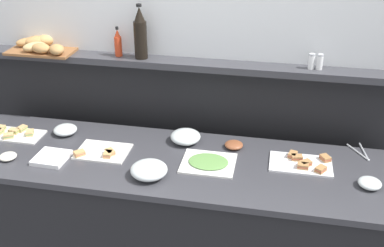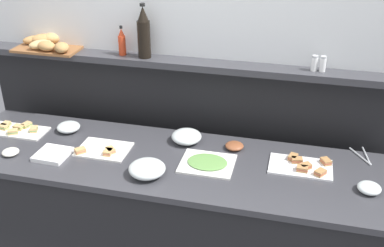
{
  "view_description": "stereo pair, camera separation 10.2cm",
  "coord_description": "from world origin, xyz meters",
  "px_view_note": "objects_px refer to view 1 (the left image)",
  "views": [
    {
      "loc": [
        0.53,
        -2.05,
        2.21
      ],
      "look_at": [
        0.11,
        0.1,
        1.07
      ],
      "focal_mm": 43.21,
      "sensor_mm": 36.0,
      "label": 1
    },
    {
      "loc": [
        0.63,
        -2.03,
        2.21
      ],
      "look_at": [
        0.11,
        0.1,
        1.07
      ],
      "focal_mm": 43.21,
      "sensor_mm": 36.0,
      "label": 2
    }
  ],
  "objects_px": {
    "sandwich_platter_side": "(303,163)",
    "bread_basket": "(41,46)",
    "glass_bowl_large": "(65,130)",
    "sandwich_platter_rear": "(102,152)",
    "sandwich_platter_front": "(13,133)",
    "pepper_shaker": "(320,62)",
    "glass_bowl_extra": "(149,170)",
    "serving_tongs": "(361,152)",
    "hot_sauce_bottle": "(118,43)",
    "glass_bowl_medium": "(186,137)",
    "condiment_bowl_cream": "(8,156)",
    "napkin_stack": "(51,158)",
    "glass_bowl_small": "(370,183)",
    "cold_cuts_platter": "(208,163)",
    "condiment_bowl_teal": "(234,145)",
    "salt_shaker": "(312,61)",
    "wine_bottle_dark": "(140,34)"
  },
  "relations": [
    {
      "from": "glass_bowl_medium",
      "to": "condiment_bowl_teal",
      "type": "distance_m",
      "value": 0.28
    },
    {
      "from": "glass_bowl_small",
      "to": "bread_basket",
      "type": "relative_size",
      "value": 0.28
    },
    {
      "from": "glass_bowl_large",
      "to": "bread_basket",
      "type": "height_order",
      "value": "bread_basket"
    },
    {
      "from": "sandwich_platter_rear",
      "to": "serving_tongs",
      "type": "distance_m",
      "value": 1.43
    },
    {
      "from": "glass_bowl_large",
      "to": "salt_shaker",
      "type": "relative_size",
      "value": 1.58
    },
    {
      "from": "condiment_bowl_cream",
      "to": "napkin_stack",
      "type": "relative_size",
      "value": 0.55
    },
    {
      "from": "glass_bowl_extra",
      "to": "condiment_bowl_teal",
      "type": "bearing_deg",
      "value": 43.39
    },
    {
      "from": "condiment_bowl_cream",
      "to": "condiment_bowl_teal",
      "type": "relative_size",
      "value": 0.9
    },
    {
      "from": "glass_bowl_large",
      "to": "sandwich_platter_rear",
      "type": "bearing_deg",
      "value": -30.05
    },
    {
      "from": "sandwich_platter_side",
      "to": "sandwich_platter_rear",
      "type": "xyz_separation_m",
      "value": [
        -1.08,
        -0.09,
        -0.0
      ]
    },
    {
      "from": "sandwich_platter_front",
      "to": "sandwich_platter_rear",
      "type": "bearing_deg",
      "value": -8.96
    },
    {
      "from": "condiment_bowl_cream",
      "to": "serving_tongs",
      "type": "bearing_deg",
      "value": 13.04
    },
    {
      "from": "glass_bowl_large",
      "to": "glass_bowl_medium",
      "type": "distance_m",
      "value": 0.72
    },
    {
      "from": "napkin_stack",
      "to": "glass_bowl_small",
      "type": "bearing_deg",
      "value": 2.31
    },
    {
      "from": "sandwich_platter_side",
      "to": "glass_bowl_medium",
      "type": "bearing_deg",
      "value": 169.68
    },
    {
      "from": "sandwich_platter_side",
      "to": "bread_basket",
      "type": "bearing_deg",
      "value": 168.02
    },
    {
      "from": "sandwich_platter_side",
      "to": "glass_bowl_extra",
      "type": "height_order",
      "value": "glass_bowl_extra"
    },
    {
      "from": "glass_bowl_extra",
      "to": "sandwich_platter_front",
      "type": "bearing_deg",
      "value": 164.1
    },
    {
      "from": "salt_shaker",
      "to": "sandwich_platter_front",
      "type": "bearing_deg",
      "value": -168.36
    },
    {
      "from": "sandwich_platter_front",
      "to": "glass_bowl_medium",
      "type": "relative_size",
      "value": 2.06
    },
    {
      "from": "sandwich_platter_side",
      "to": "hot_sauce_bottle",
      "type": "bearing_deg",
      "value": 162.59
    },
    {
      "from": "hot_sauce_bottle",
      "to": "glass_bowl_large",
      "type": "bearing_deg",
      "value": -134.72
    },
    {
      "from": "sandwich_platter_side",
      "to": "serving_tongs",
      "type": "relative_size",
      "value": 1.75
    },
    {
      "from": "sandwich_platter_side",
      "to": "glass_bowl_extra",
      "type": "bearing_deg",
      "value": -161.34
    },
    {
      "from": "glass_bowl_medium",
      "to": "wine_bottle_dark",
      "type": "xyz_separation_m",
      "value": [
        -0.31,
        0.22,
        0.52
      ]
    },
    {
      "from": "sandwich_platter_front",
      "to": "pepper_shaker",
      "type": "height_order",
      "value": "pepper_shaker"
    },
    {
      "from": "pepper_shaker",
      "to": "sandwich_platter_front",
      "type": "bearing_deg",
      "value": -168.65
    },
    {
      "from": "cold_cuts_platter",
      "to": "glass_bowl_medium",
      "type": "bearing_deg",
      "value": 128.37
    },
    {
      "from": "cold_cuts_platter",
      "to": "condiment_bowl_teal",
      "type": "xyz_separation_m",
      "value": [
        0.11,
        0.2,
        0.01
      ]
    },
    {
      "from": "sandwich_platter_front",
      "to": "glass_bowl_extra",
      "type": "relative_size",
      "value": 1.9
    },
    {
      "from": "sandwich_platter_front",
      "to": "pepper_shaker",
      "type": "distance_m",
      "value": 1.81
    },
    {
      "from": "condiment_bowl_cream",
      "to": "wine_bottle_dark",
      "type": "xyz_separation_m",
      "value": [
        0.59,
        0.59,
        0.54
      ]
    },
    {
      "from": "pepper_shaker",
      "to": "serving_tongs",
      "type": "bearing_deg",
      "value": -30.73
    },
    {
      "from": "sandwich_platter_side",
      "to": "wine_bottle_dark",
      "type": "xyz_separation_m",
      "value": [
        -0.97,
        0.34,
        0.54
      ]
    },
    {
      "from": "sandwich_platter_side",
      "to": "pepper_shaker",
      "type": "distance_m",
      "value": 0.57
    },
    {
      "from": "glass_bowl_small",
      "to": "hot_sauce_bottle",
      "type": "height_order",
      "value": "hot_sauce_bottle"
    },
    {
      "from": "bread_basket",
      "to": "sandwich_platter_rear",
      "type": "bearing_deg",
      "value": -40.01
    },
    {
      "from": "glass_bowl_medium",
      "to": "bread_basket",
      "type": "bearing_deg",
      "value": 166.88
    },
    {
      "from": "serving_tongs",
      "to": "cold_cuts_platter",
      "type": "bearing_deg",
      "value": -161.03
    },
    {
      "from": "sandwich_platter_rear",
      "to": "bread_basket",
      "type": "relative_size",
      "value": 0.71
    },
    {
      "from": "bread_basket",
      "to": "condiment_bowl_cream",
      "type": "bearing_deg",
      "value": -86.16
    },
    {
      "from": "glass_bowl_medium",
      "to": "wine_bottle_dark",
      "type": "height_order",
      "value": "wine_bottle_dark"
    },
    {
      "from": "sandwich_platter_rear",
      "to": "condiment_bowl_teal",
      "type": "height_order",
      "value": "same"
    },
    {
      "from": "sandwich_platter_side",
      "to": "glass_bowl_extra",
      "type": "distance_m",
      "value": 0.81
    },
    {
      "from": "condiment_bowl_teal",
      "to": "salt_shaker",
      "type": "height_order",
      "value": "salt_shaker"
    },
    {
      "from": "condiment_bowl_cream",
      "to": "pepper_shaker",
      "type": "relative_size",
      "value": 1.07
    },
    {
      "from": "glass_bowl_extra",
      "to": "salt_shaker",
      "type": "xyz_separation_m",
      "value": [
        0.77,
        0.61,
        0.42
      ]
    },
    {
      "from": "bread_basket",
      "to": "glass_bowl_medium",
      "type": "bearing_deg",
      "value": -13.12
    },
    {
      "from": "glass_bowl_extra",
      "to": "cold_cuts_platter",
      "type": "bearing_deg",
      "value": 31.2
    },
    {
      "from": "sandwich_platter_rear",
      "to": "pepper_shaker",
      "type": "xyz_separation_m",
      "value": [
        1.13,
        0.44,
        0.45
      ]
    }
  ]
}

